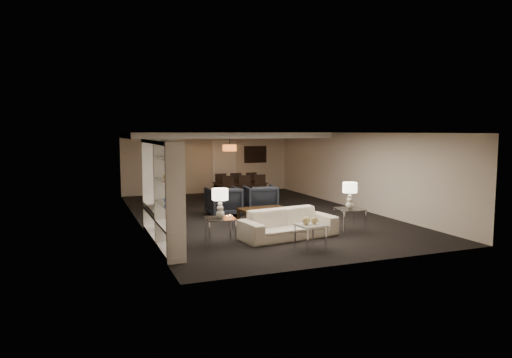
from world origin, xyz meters
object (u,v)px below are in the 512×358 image
object	(u,v)px
side_table_right	(349,220)
table_lamp_left	(220,203)
vase_amber	(167,175)
chair_nl	(230,190)
sofa	(288,224)
floor_lamp	(167,175)
coffee_table	(263,217)
side_table_left	(220,231)
marble_table	(310,236)
armchair_left	(223,201)
armchair_right	(260,199)
chair_fl	(219,186)
table_lamp_right	(350,196)
chair_fm	(234,185)
floor_speaker	(159,216)
dining_table	(240,192)
television	(158,195)
pendant_light	(230,148)
chair_nr	(262,189)
chair_nm	(246,189)
chair_fr	(249,185)
vase_blue	(168,199)

from	to	relation	value
side_table_right	table_lamp_left	world-z (taller)	table_lamp_left
vase_amber	chair_nl	size ratio (longest dim) A/B	0.16
sofa	floor_lamp	size ratio (longest dim) A/B	1.44
coffee_table	chair_nl	size ratio (longest dim) A/B	1.32
side_table_left	marble_table	world-z (taller)	side_table_left
armchair_left	table_lamp_left	size ratio (longest dim) A/B	1.44
coffee_table	marble_table	xyz separation A→B (m)	(0.00, -2.70, 0.04)
armchair_right	side_table_left	world-z (taller)	armchair_right
chair_fl	coffee_table	bearing A→B (deg)	86.97
armchair_right	table_lamp_right	world-z (taller)	table_lamp_right
vase_amber	chair_nl	bearing A→B (deg)	60.38
chair_nl	floor_lamp	world-z (taller)	floor_lamp
vase_amber	chair_fm	world-z (taller)	vase_amber
vase_amber	side_table_right	bearing A→B (deg)	3.69
table_lamp_left	floor_speaker	size ratio (longest dim) A/B	0.70
coffee_table	chair_nl	xyz separation A→B (m)	(0.29, 3.77, 0.26)
armchair_right	dining_table	world-z (taller)	armchair_right
armchair_left	chair_fm	distance (m)	3.69
coffee_table	television	bearing A→B (deg)	-170.72
coffee_table	dining_table	bearing A→B (deg)	78.61
sofa	table_lamp_right	size ratio (longest dim) A/B	3.53
pendant_light	table_lamp_left	size ratio (longest dim) A/B	0.78
vase_amber	television	bearing A→B (deg)	88.79
sofa	coffee_table	bearing A→B (deg)	82.23
pendant_light	television	distance (m)	6.60
table_lamp_left	table_lamp_right	distance (m)	3.40
marble_table	chair_nr	size ratio (longest dim) A/B	0.55
chair_fl	floor_lamp	xyz separation A→B (m)	(-1.68, 1.63, 0.33)
table_lamp_left	floor_speaker	world-z (taller)	table_lamp_left
chair_nm	chair_fr	bearing A→B (deg)	71.37
dining_table	side_table_right	bearing A→B (deg)	-80.25
armchair_left	floor_speaker	world-z (taller)	floor_speaker
pendant_light	table_lamp_right	world-z (taller)	pendant_light
marble_table	television	distance (m)	3.74
floor_speaker	chair_nm	xyz separation A→B (m)	(3.71, 3.92, 0.02)
table_lamp_right	chair_nm	xyz separation A→B (m)	(-0.81, 5.37, -0.45)
chair_nl	chair_fr	xyz separation A→B (m)	(1.20, 1.30, 0.00)
floor_lamp	vase_blue	bearing A→B (deg)	-100.13
sofa	chair_nm	world-z (taller)	chair_nm
floor_lamp	television	bearing A→B (deg)	-101.94
dining_table	chair_fl	world-z (taller)	chair_fl
television	floor_speaker	world-z (taller)	television
vase_amber	dining_table	world-z (taller)	vase_amber
table_lamp_left	armchair_left	bearing A→B (deg)	71.57
pendant_light	chair_nr	distance (m)	2.05
sofa	table_lamp_left	bearing A→B (deg)	172.23
sofa	table_lamp_left	size ratio (longest dim) A/B	3.53
chair_nm	chair_fm	xyz separation A→B (m)	(0.00, 1.30, 0.00)
television	chair_nl	world-z (taller)	television
vase_blue	vase_amber	xyz separation A→B (m)	(0.00, 0.06, 0.49)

